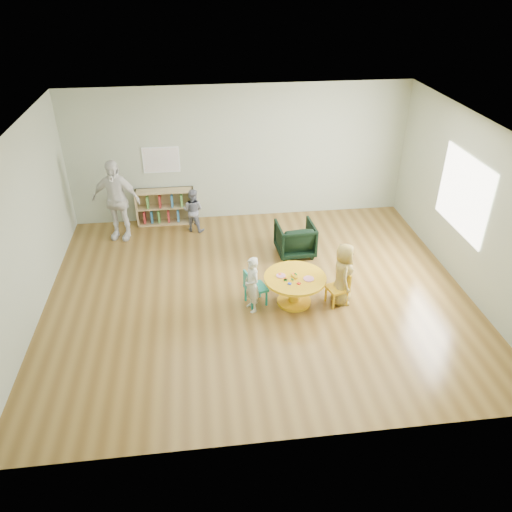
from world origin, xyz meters
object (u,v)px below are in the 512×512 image
(bookshelf, at_px, (165,207))
(child_right, at_px, (343,274))
(kid_chair_right, at_px, (340,287))
(toddler, at_px, (193,210))
(adult_caretaker, at_px, (116,200))
(kid_chair_left, at_px, (253,287))
(armchair, at_px, (295,239))
(child_left, at_px, (252,285))
(activity_table, at_px, (295,285))

(bookshelf, height_order, child_right, child_right)
(kid_chair_right, distance_m, child_right, 0.23)
(toddler, height_order, adult_caretaker, adult_caretaker)
(kid_chair_right, bearing_deg, kid_chair_left, 68.61)
(armchair, distance_m, child_left, 1.94)
(adult_caretaker, bearing_deg, toddler, 18.86)
(toddler, bearing_deg, adult_caretaker, 26.59)
(child_left, height_order, adult_caretaker, adult_caretaker)
(armchair, height_order, child_right, child_right)
(activity_table, relative_size, toddler, 1.10)
(armchair, xyz_separation_m, adult_caretaker, (-3.36, 1.08, 0.50))
(kid_chair_left, relative_size, toddler, 0.66)
(armchair, bearing_deg, child_left, 54.93)
(kid_chair_right, distance_m, toddler, 3.66)
(kid_chair_left, relative_size, kid_chair_right, 1.03)
(child_left, distance_m, adult_caretaker, 3.62)
(toddler, bearing_deg, kid_chair_right, 151.14)
(kid_chair_left, bearing_deg, kid_chair_right, 66.23)
(kid_chair_right, xyz_separation_m, child_right, (0.04, 0.03, 0.22))
(toddler, xyz_separation_m, adult_caretaker, (-1.47, -0.11, 0.36))
(kid_chair_right, xyz_separation_m, bookshelf, (-2.89, 3.28, 0.05))
(child_right, distance_m, toddler, 3.66)
(kid_chair_right, bearing_deg, activity_table, 67.39)
(toddler, bearing_deg, bookshelf, -14.29)
(armchair, bearing_deg, activity_table, 75.27)
(armchair, distance_m, child_right, 1.69)
(bookshelf, distance_m, child_left, 3.60)
(adult_caretaker, bearing_deg, activity_table, -26.45)
(activity_table, xyz_separation_m, adult_caretaker, (-3.05, 2.64, 0.47))
(activity_table, distance_m, kid_chair_right, 0.73)
(kid_chair_right, relative_size, armchair, 0.83)
(child_right, bearing_deg, adult_caretaker, 62.95)
(activity_table, xyz_separation_m, kid_chair_right, (0.72, -0.09, -0.03))
(bookshelf, bearing_deg, child_right, -47.89)
(child_left, relative_size, toddler, 1.05)
(kid_chair_left, distance_m, bookshelf, 3.48)
(bookshelf, xyz_separation_m, child_right, (2.93, -3.25, 0.17))
(activity_table, height_order, kid_chair_right, kid_chair_right)
(bookshelf, distance_m, child_right, 4.38)
(kid_chair_left, distance_m, child_right, 1.45)
(child_left, height_order, toddler, child_left)
(kid_chair_left, relative_size, child_right, 0.56)
(kid_chair_right, height_order, child_left, child_left)
(bookshelf, distance_m, armchair, 2.97)
(activity_table, xyz_separation_m, bookshelf, (-2.17, 3.19, 0.02))
(activity_table, distance_m, adult_caretaker, 4.06)
(bookshelf, relative_size, adult_caretaker, 0.73)
(child_left, xyz_separation_m, child_right, (1.47, 0.04, 0.06))
(toddler, distance_m, adult_caretaker, 1.52)
(armchair, distance_m, adult_caretaker, 3.57)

